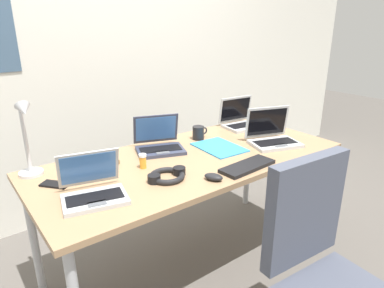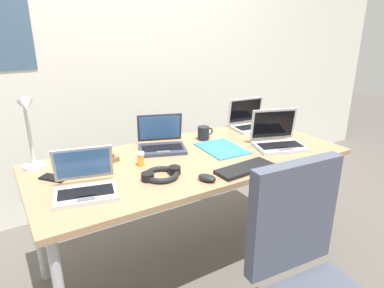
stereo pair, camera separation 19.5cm
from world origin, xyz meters
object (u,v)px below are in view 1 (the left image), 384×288
(laptop_far_corner, at_px, (93,189))
(computer_mouse, at_px, (214,177))
(pill_bottle, at_px, (143,161))
(paper_folder_center, at_px, (219,147))
(laptop_mid_desk, at_px, (159,143))
(desk_lamp, at_px, (27,140))
(laptop_by_keyboard, at_px, (241,121))
(laptop_near_lamp, at_px, (272,137))
(coffee_mug, at_px, (199,133))
(book_stack, at_px, (94,162))
(cell_phone, at_px, (55,184))
(external_keyboard, at_px, (247,166))
(headphones, at_px, (167,176))

(laptop_far_corner, bearing_deg, computer_mouse, -19.21)
(pill_bottle, distance_m, paper_folder_center, 0.53)
(laptop_mid_desk, xyz_separation_m, laptop_far_corner, (-0.55, -0.33, -0.00))
(desk_lamp, distance_m, laptop_by_keyboard, 1.47)
(laptop_by_keyboard, relative_size, laptop_far_corner, 0.93)
(laptop_far_corner, relative_size, laptop_near_lamp, 0.91)
(paper_folder_center, bearing_deg, laptop_by_keyboard, 29.57)
(laptop_near_lamp, xyz_separation_m, paper_folder_center, (-0.32, 0.14, -0.04))
(laptop_by_keyboard, xyz_separation_m, coffee_mug, (-0.43, -0.03, 0.00))
(coffee_mug, bearing_deg, book_stack, -179.13)
(laptop_mid_desk, bearing_deg, book_stack, 179.25)
(laptop_mid_desk, distance_m, laptop_near_lamp, 0.72)
(laptop_by_keyboard, distance_m, computer_mouse, 0.95)
(cell_phone, distance_m, book_stack, 0.26)
(paper_folder_center, bearing_deg, external_keyboard, -104.68)
(laptop_by_keyboard, bearing_deg, laptop_near_lamp, -105.49)
(computer_mouse, distance_m, coffee_mug, 0.63)
(laptop_by_keyboard, distance_m, laptop_far_corner, 1.35)
(computer_mouse, bearing_deg, headphones, 111.38)
(desk_lamp, bearing_deg, laptop_mid_desk, -5.19)
(cell_phone, distance_m, headphones, 0.54)
(desk_lamp, distance_m, cell_phone, 0.26)
(paper_folder_center, height_order, coffee_mug, coffee_mug)
(coffee_mug, bearing_deg, laptop_far_corner, -158.29)
(headphones, bearing_deg, laptop_mid_desk, 63.37)
(external_keyboard, distance_m, coffee_mug, 0.54)
(external_keyboard, relative_size, book_stack, 1.39)
(desk_lamp, relative_size, headphones, 1.87)
(cell_phone, xyz_separation_m, coffee_mug, (0.97, 0.12, 0.04))
(laptop_mid_desk, height_order, external_keyboard, laptop_mid_desk)
(external_keyboard, bearing_deg, desk_lamp, 144.89)
(computer_mouse, relative_size, headphones, 0.45)
(coffee_mug, bearing_deg, desk_lamp, 177.32)
(desk_lamp, xyz_separation_m, pill_bottle, (0.50, -0.24, -0.16))
(desk_lamp, relative_size, paper_folder_center, 1.29)
(laptop_near_lamp, xyz_separation_m, computer_mouse, (-0.65, -0.18, -0.03))
(laptop_mid_desk, bearing_deg, desk_lamp, 174.81)
(coffee_mug, bearing_deg, laptop_near_lamp, -47.67)
(laptop_near_lamp, xyz_separation_m, external_keyboard, (-0.41, -0.18, -0.04))
(coffee_mug, bearing_deg, external_keyboard, -99.27)
(computer_mouse, xyz_separation_m, pill_bottle, (-0.20, 0.34, 0.02))
(laptop_by_keyboard, height_order, computer_mouse, laptop_by_keyboard)
(laptop_near_lamp, relative_size, cell_phone, 2.63)
(desk_lamp, bearing_deg, book_stack, -11.13)
(laptop_far_corner, bearing_deg, desk_lamp, 111.95)
(desk_lamp, height_order, headphones, desk_lamp)
(laptop_far_corner, relative_size, paper_folder_center, 1.05)
(laptop_mid_desk, height_order, coffee_mug, laptop_mid_desk)
(computer_mouse, bearing_deg, paper_folder_center, 18.26)
(laptop_by_keyboard, xyz_separation_m, cell_phone, (-1.40, -0.15, -0.04))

